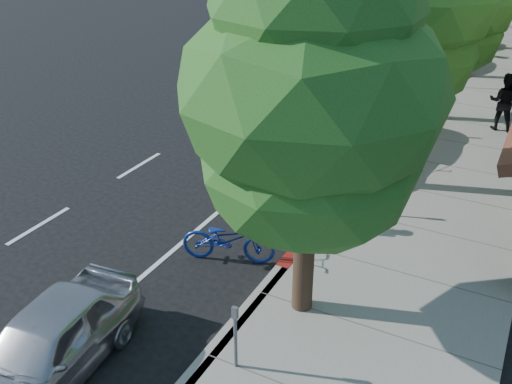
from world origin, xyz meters
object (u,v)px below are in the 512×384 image
Objects in this scene: bicycle at (228,239)px; dark_suv_far at (456,35)px; cyclist at (288,197)px; dark_sedan at (364,102)px; near_car_a at (47,345)px; pedestrian at (504,102)px; white_pickup at (415,50)px; street_tree_2 at (452,1)px; silver_suv at (344,131)px; street_tree_0 at (311,99)px.

bicycle is 22.62m from dark_suv_far.
dark_sedan is at bearing -8.81° from cyclist.
pedestrian reaches higher than near_car_a.
near_car_a is (-0.72, -21.95, -0.24)m from white_pickup.
white_pickup reaches higher than dark_suv_far.
white_pickup is 1.60× the size of near_car_a.
street_tree_2 reaches higher than white_pickup.
near_car_a is at bearing 149.25° from bicycle.
street_tree_2 reaches higher than pedestrian.
street_tree_2 reaches higher than dark_sedan.
dark_sedan is 0.96× the size of dark_suv_far.
white_pickup is at bearing 98.18° from silver_suv.
bicycle is 1.07× the size of pedestrian.
bicycle is (-0.57, -1.88, -0.31)m from cyclist.
dark_sedan is at bearing 102.05° from street_tree_0.
street_tree_2 is 1.11× the size of silver_suv.
silver_suv reaches higher than cyclist.
silver_suv is at bearing -87.05° from white_pickup.
dark_sedan is at bearing 11.04° from pedestrian.
cyclist is 1.98m from bicycle.
cyclist is 20.73m from dark_suv_far.
bicycle is 4.49m from near_car_a.
white_pickup is at bearing -11.18° from cyclist.
pedestrian reaches higher than silver_suv.
silver_suv is 1.53× the size of dark_sedan.
pedestrian is at bearing 79.55° from street_tree_0.
street_tree_0 is at bearing 79.95° from pedestrian.
bicycle is 10.11m from dark_sedan.
street_tree_0 is at bearing 43.14° from near_car_a.
silver_suv is at bearing -21.13° from bicycle.
dark_sedan is (-2.35, -1.00, -3.53)m from street_tree_2.
bicycle is (-2.17, -11.11, -3.65)m from street_tree_2.
cyclist is 6.45m from near_car_a.
cyclist reaches higher than dark_suv_far.
silver_suv is at bearing -94.63° from dark_suv_far.
street_tree_0 is at bearing -90.00° from street_tree_2.
pedestrian is (2.19, -0.15, -3.08)m from street_tree_2.
silver_suv is 1.46× the size of dark_suv_far.
dark_sedan is (-2.35, 11.00, -3.70)m from street_tree_0.
bicycle is 0.51× the size of dark_sedan.
near_car_a is (-1.50, -6.27, -0.19)m from cyclist.
dark_sedan is 7.45m from white_pickup.
silver_suv is (0.28, 6.61, 0.31)m from bicycle.
street_tree_2 is at bearing -85.94° from dark_suv_far.
dark_suv_far is at bearing -14.56° from cyclist.
silver_suv is 10.96m from white_pickup.
pedestrian is at bearing 65.68° from near_car_a.
dark_suv_far is at bearing 93.89° from silver_suv.
near_car_a is (-0.75, -14.50, 0.00)m from dark_sedan.
silver_suv is 5.97m from pedestrian.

